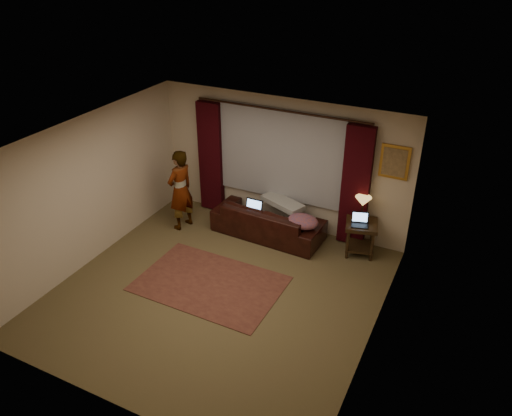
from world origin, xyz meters
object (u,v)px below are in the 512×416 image
Objects in this scene: tiffany_lamp at (362,209)px; laptop_table at (360,220)px; sofa at (268,216)px; person at (180,190)px; laptop_sofa at (251,208)px; end_table at (360,238)px.

tiffany_lamp is 0.24m from laptop_table.
sofa is 1.76m from person.
laptop_sofa is 1.17× the size of laptop_table.
end_table is 1.98× the size of laptop_table.
laptop_sofa is at bearing 167.62° from laptop_table.
tiffany_lamp is at bearing 83.06° from laptop_table.
laptop_sofa is 0.59× the size of end_table.
sofa is at bearing 117.63° from person.
tiffany_lamp is (-0.05, 0.09, 0.55)m from end_table.
laptop_table reaches higher than laptop_sofa.
person reaches higher than laptop_table.
end_table is (2.07, 0.26, -0.24)m from laptop_sofa.
sofa is 1.77m from end_table.
sofa is 3.35× the size of end_table.
laptop_sofa is 0.81× the size of tiffany_lamp.
laptop_table is (2.06, 0.15, 0.19)m from laptop_sofa.
person reaches higher than tiffany_lamp.
tiffany_lamp is 1.43× the size of laptop_table.
sofa is 1.79m from tiffany_lamp.
laptop_sofa is 1.42m from person.
end_table is at bearing -64.28° from tiffany_lamp.
sofa is 0.35m from laptop_sofa.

